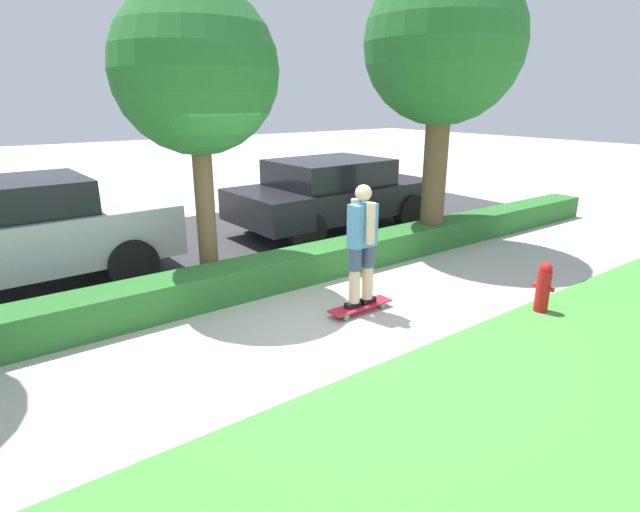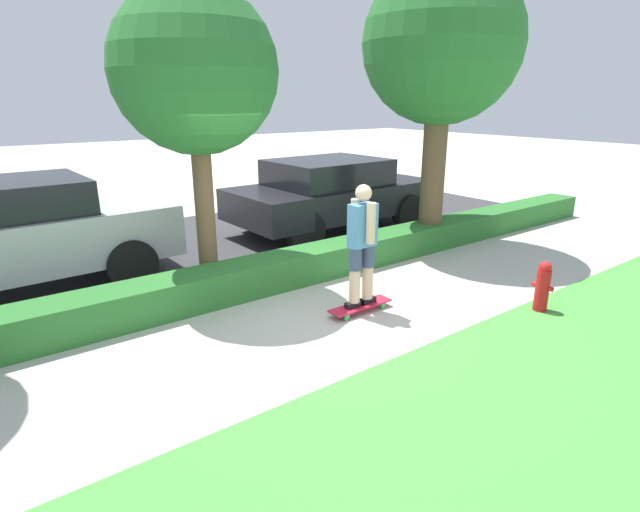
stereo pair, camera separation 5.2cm
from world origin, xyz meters
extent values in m
plane|color=#BCB7AD|center=(0.00, 0.00, 0.00)|extent=(60.00, 60.00, 0.00)
cube|color=#47933D|center=(0.00, -3.00, 0.01)|extent=(16.41, 4.00, 0.01)
cube|color=#38383A|center=(0.00, 4.20, 0.00)|extent=(16.41, 5.00, 0.01)
cube|color=#2D702D|center=(0.00, 1.60, 0.23)|extent=(16.41, 0.60, 0.47)
cube|color=red|center=(0.54, 0.15, 0.09)|extent=(0.92, 0.24, 0.02)
cylinder|color=green|center=(0.85, 0.06, 0.04)|extent=(0.08, 0.04, 0.08)
cylinder|color=green|center=(0.85, 0.24, 0.04)|extent=(0.08, 0.04, 0.08)
cylinder|color=green|center=(0.22, 0.06, 0.04)|extent=(0.08, 0.04, 0.08)
cylinder|color=green|center=(0.22, 0.24, 0.04)|extent=(0.08, 0.04, 0.08)
cube|color=black|center=(0.42, 0.15, 0.13)|extent=(0.26, 0.09, 0.07)
cylinder|color=beige|center=(0.42, 0.15, 0.53)|extent=(0.14, 0.14, 0.73)
cylinder|color=#3D4766|center=(0.42, 0.15, 0.75)|extent=(0.16, 0.16, 0.29)
cube|color=black|center=(0.65, 0.15, 0.13)|extent=(0.26, 0.09, 0.07)
cylinder|color=beige|center=(0.65, 0.15, 0.53)|extent=(0.14, 0.14, 0.73)
cylinder|color=#3D4766|center=(0.65, 0.15, 0.75)|extent=(0.16, 0.16, 0.29)
cube|color=#4C84B7|center=(0.54, 0.15, 1.17)|extent=(0.35, 0.19, 0.54)
cylinder|color=beige|center=(0.54, 0.00, 1.22)|extent=(0.11, 0.11, 0.51)
cylinder|color=beige|center=(0.54, 0.29, 1.22)|extent=(0.11, 0.11, 0.51)
sphere|color=beige|center=(0.54, 0.15, 1.57)|extent=(0.21, 0.21, 0.21)
cylinder|color=brown|center=(-0.70, 2.05, 1.21)|extent=(0.27, 0.27, 2.42)
sphere|color=#286B2D|center=(-0.70, 2.05, 3.01)|extent=(2.15, 2.15, 2.15)
cylinder|color=brown|center=(3.54, 1.65, 1.40)|extent=(0.42, 0.42, 2.81)
sphere|color=#286B2D|center=(3.54, 1.65, 3.55)|extent=(2.68, 2.68, 2.68)
cube|color=#B7B7BC|center=(-2.88, 3.67, 0.74)|extent=(4.32, 2.04, 0.76)
cylinder|color=black|center=(-1.56, 2.81, 0.36)|extent=(0.73, 0.23, 0.73)
cylinder|color=black|center=(-1.56, 4.54, 0.36)|extent=(0.73, 0.23, 0.73)
cube|color=black|center=(2.85, 3.70, 0.68)|extent=(4.34, 2.11, 0.61)
cube|color=black|center=(2.72, 3.70, 1.24)|extent=(2.28, 1.81, 0.51)
cylinder|color=black|center=(4.17, 2.79, 0.37)|extent=(0.75, 0.24, 0.75)
cylinder|color=black|center=(4.17, 4.61, 0.37)|extent=(0.75, 0.24, 0.75)
cylinder|color=black|center=(1.52, 2.79, 0.37)|extent=(0.75, 0.24, 0.75)
cylinder|color=black|center=(1.52, 4.61, 0.37)|extent=(0.75, 0.24, 0.75)
cylinder|color=red|center=(2.45, -1.23, 0.28)|extent=(0.17, 0.17, 0.56)
sphere|color=red|center=(2.45, -1.23, 0.60)|extent=(0.16, 0.16, 0.16)
cylinder|color=red|center=(2.45, -1.32, 0.34)|extent=(0.06, 0.10, 0.06)
cylinder|color=red|center=(2.45, -1.15, 0.34)|extent=(0.06, 0.10, 0.06)
camera|label=1|loc=(-3.43, -4.38, 2.68)|focal=28.00mm
camera|label=2|loc=(-3.48, -4.35, 2.68)|focal=28.00mm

